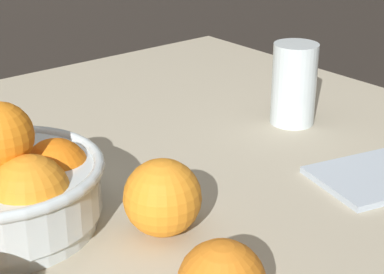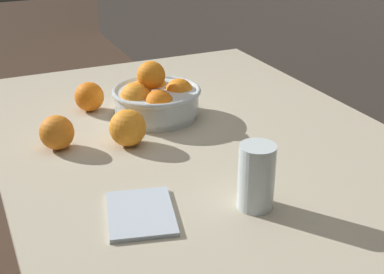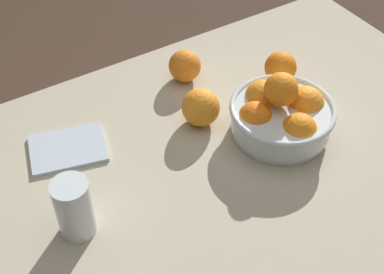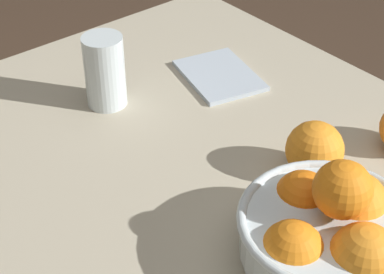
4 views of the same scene
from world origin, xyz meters
name	(u,v)px [view 4 (image 4 of 4)]	position (x,y,z in m)	size (l,w,h in m)	color
dining_table	(230,270)	(0.00, 0.00, 0.67)	(1.16, 0.88, 0.76)	#B7AD93
fruit_bowl	(330,232)	(-0.12, -0.04, 0.81)	(0.22, 0.22, 0.14)	silver
juice_glass	(105,74)	(0.34, -0.03, 0.81)	(0.07, 0.07, 0.12)	#F4A314
orange_loose_near_bowl	(315,150)	(0.01, -0.16, 0.80)	(0.08, 0.08, 0.08)	orange
napkin	(219,75)	(0.28, -0.23, 0.76)	(0.15, 0.11, 0.01)	silver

